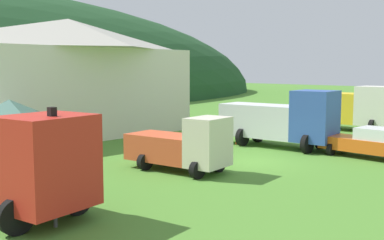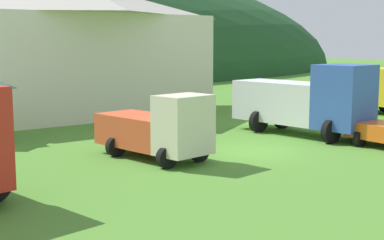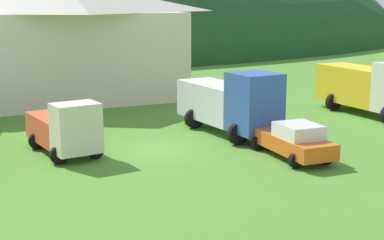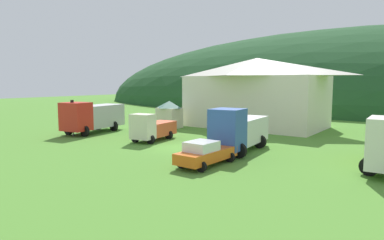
{
  "view_description": "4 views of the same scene",
  "coord_description": "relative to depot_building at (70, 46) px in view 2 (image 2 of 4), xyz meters",
  "views": [
    {
      "loc": [
        -19.74,
        -14.24,
        4.85
      ],
      "look_at": [
        -3.26,
        1.42,
        2.32
      ],
      "focal_mm": 44.38,
      "sensor_mm": 36.0,
      "label": 1
    },
    {
      "loc": [
        -16.33,
        -17.08,
        4.64
      ],
      "look_at": [
        -3.35,
        0.06,
        1.6
      ],
      "focal_mm": 53.14,
      "sensor_mm": 36.0,
      "label": 2
    },
    {
      "loc": [
        -9.69,
        -24.86,
        7.13
      ],
      "look_at": [
        1.35,
        -0.91,
        1.53
      ],
      "focal_mm": 53.77,
      "sensor_mm": 36.0,
      "label": 3
    },
    {
      "loc": [
        17.17,
        -22.02,
        5.45
      ],
      "look_at": [
        -0.88,
        2.92,
        2.01
      ],
      "focal_mm": 31.81,
      "sensor_mm": 36.0,
      "label": 4
    }
  ],
  "objects": [
    {
      "name": "ground_plane",
      "position": [
        0.78,
        -16.07,
        -4.29
      ],
      "size": [
        200.0,
        200.0,
        0.0
      ],
      "primitive_type": "plane",
      "color": "#4C842D"
    },
    {
      "name": "depot_building",
      "position": [
        0.0,
        0.0,
        0.0
      ],
      "size": [
        16.68,
        10.16,
        8.33
      ],
      "color": "silver",
      "rests_on": "ground"
    },
    {
      "name": "light_truck_cream",
      "position": [
        -3.41,
        -14.99,
        -3.06
      ],
      "size": [
        2.88,
        5.23,
        2.63
      ],
      "rotation": [
        0.0,
        0.0,
        -1.43
      ],
      "color": "beige",
      "rests_on": "ground"
    },
    {
      "name": "box_truck_blue",
      "position": [
        5.49,
        -14.7,
        -2.54
      ],
      "size": [
        3.39,
        7.31,
        3.53
      ],
      "rotation": [
        0.0,
        0.0,
        -1.48
      ],
      "color": "#3356AD",
      "rests_on": "ground"
    },
    {
      "name": "traffic_cone_near_pickup",
      "position": [
        4.52,
        -11.88,
        -4.29
      ],
      "size": [
        0.36,
        0.36,
        0.65
      ],
      "primitive_type": "cone",
      "color": "orange",
      "rests_on": "ground"
    },
    {
      "name": "traffic_cone_mid_row",
      "position": [
        4.45,
        -12.23,
        -4.29
      ],
      "size": [
        0.36,
        0.36,
        0.62
      ],
      "primitive_type": "cone",
      "color": "orange",
      "rests_on": "ground"
    }
  ]
}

